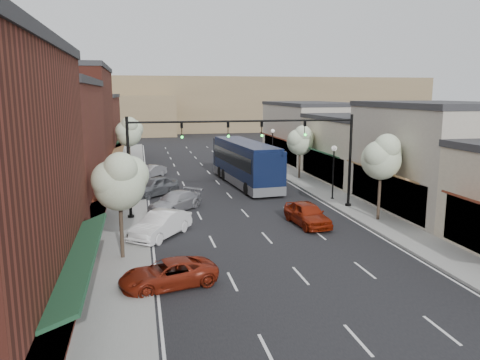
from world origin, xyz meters
TOP-DOWN VIEW (x-y plane):
  - ground at (0.00, 0.00)m, footprint 160.00×160.00m
  - sidewalk_left at (-8.40, 18.50)m, footprint 2.80×73.00m
  - sidewalk_right at (8.40, 18.50)m, footprint 2.80×73.00m
  - curb_left at (-7.00, 18.50)m, footprint 0.25×73.00m
  - curb_right at (7.00, 18.50)m, footprint 0.25×73.00m
  - bldg_left_midnear at (-14.23, 6.00)m, footprint 10.14×14.10m
  - bldg_left_midfar at (-14.24, 20.00)m, footprint 10.14×14.10m
  - bldg_left_far at (-14.22, 36.00)m, footprint 10.14×18.10m
  - bldg_right_midnear at (13.72, 6.00)m, footprint 9.14×12.10m
  - bldg_right_midfar at (13.70, 18.00)m, footprint 9.14×12.10m
  - bldg_right_far at (13.71, 32.00)m, footprint 9.14×16.10m
  - hill_far at (0.00, 90.00)m, footprint 120.00×30.00m
  - hill_near at (-25.00, 78.00)m, footprint 50.00×20.00m
  - signal_mast_right at (5.62, 8.00)m, footprint 8.22×0.46m
  - signal_mast_left at (-5.62, 8.00)m, footprint 8.22×0.46m
  - tree_right_near at (8.35, 3.94)m, footprint 2.85×2.65m
  - tree_right_far at (8.35, 19.94)m, footprint 2.85×2.65m
  - tree_left_near at (-8.25, -0.06)m, footprint 2.85×2.65m
  - tree_left_far at (-8.25, 25.94)m, footprint 2.85×2.65m
  - lamp_post_near at (7.80, 10.50)m, footprint 0.44×0.44m
  - lamp_post_far at (7.80, 28.00)m, footprint 0.44×0.44m
  - coach_bus at (2.38, 18.42)m, footprint 4.02×13.42m
  - red_hatchback at (3.31, 4.12)m, footprint 2.21×4.64m
  - parked_car_a at (-6.20, -3.95)m, footprint 4.71×3.00m
  - parked_car_b at (-6.17, 3.50)m, footprint 4.09×4.76m
  - parked_car_c at (-4.85, 9.71)m, footprint 4.71×4.89m
  - parked_car_d at (-6.20, 15.25)m, footprint 4.79×4.61m
  - parked_car_e at (-6.20, 24.24)m, footprint 3.42×3.65m

SIDE VIEW (x-z plane):
  - ground at x=0.00m, z-range 0.00..0.00m
  - curb_left at x=-7.00m, z-range -0.01..0.16m
  - curb_right at x=7.00m, z-range -0.01..0.16m
  - sidewalk_left at x=-8.40m, z-range 0.00..0.15m
  - sidewalk_right at x=8.40m, z-range 0.00..0.15m
  - parked_car_a at x=-6.20m, z-range 0.00..1.21m
  - parked_car_e at x=-6.20m, z-range 0.00..1.23m
  - parked_car_c at x=-4.85m, z-range 0.00..1.40m
  - red_hatchback at x=3.31m, z-range 0.00..1.53m
  - parked_car_b at x=-6.17m, z-range 0.00..1.55m
  - parked_car_d at x=-6.20m, z-range 0.00..1.62m
  - coach_bus at x=2.38m, z-range 0.07..4.11m
  - lamp_post_near at x=7.80m, z-range 0.79..5.23m
  - lamp_post_far at x=7.80m, z-range 0.79..5.23m
  - bldg_right_midfar at x=13.70m, z-range -0.03..6.37m
  - bldg_right_far at x=13.71m, z-range -0.04..7.36m
  - bldg_right_midnear at x=13.72m, z-range -0.04..7.86m
  - tree_right_far at x=8.35m, z-range 1.28..6.70m
  - hill_near at x=-25.00m, z-range 0.00..8.00m
  - bldg_left_far at x=-14.22m, z-range -0.04..8.36m
  - tree_left_near at x=-8.25m, z-range 1.38..7.07m
  - tree_right_near at x=8.35m, z-range 1.47..7.43m
  - tree_left_far at x=-8.25m, z-range 1.54..7.67m
  - signal_mast_right at x=5.62m, z-range 1.12..8.12m
  - signal_mast_left at x=-5.62m, z-range 1.12..8.12m
  - bldg_left_midnear at x=-14.23m, z-range -0.04..9.36m
  - bldg_left_midfar at x=-14.24m, z-range -0.05..10.85m
  - hill_far at x=0.00m, z-range 0.00..12.00m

